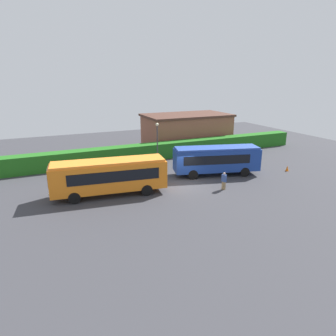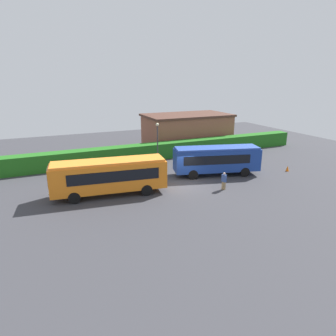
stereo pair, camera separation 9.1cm
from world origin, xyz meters
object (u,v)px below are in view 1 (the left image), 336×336
at_px(person_left, 140,175).
at_px(lamppost, 157,138).
at_px(bus_blue, 217,159).
at_px(bus_orange, 109,175).
at_px(person_center, 224,181).
at_px(traffic_cone, 287,168).

bearing_deg(person_left, lamppost, -132.30).
height_order(bus_blue, person_left, bus_blue).
height_order(bus_orange, person_left, bus_orange).
bearing_deg(person_center, traffic_cone, -177.91).
bearing_deg(bus_blue, person_center, -98.47).
relative_size(bus_blue, person_center, 5.58).
relative_size(bus_orange, lamppost, 2.08).
distance_m(person_center, lamppost, 11.16).
xyz_separation_m(bus_orange, person_center, (9.88, -3.00, -0.95)).
distance_m(bus_blue, person_center, 4.46).
height_order(bus_orange, traffic_cone, bus_orange).
bearing_deg(traffic_cone, person_center, -169.05).
distance_m(person_center, traffic_cone, 9.87).
relative_size(person_left, lamppost, 0.37).
xyz_separation_m(person_left, lamppost, (4.34, 6.15, 2.15)).
bearing_deg(person_center, person_left, -43.67).
bearing_deg(person_left, bus_blue, 169.09).
relative_size(person_left, person_center, 1.07).
distance_m(bus_blue, lamppost, 7.91).
relative_size(bus_blue, lamppost, 1.90).
bearing_deg(lamppost, person_center, -78.32).
relative_size(person_left, traffic_cone, 2.96).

